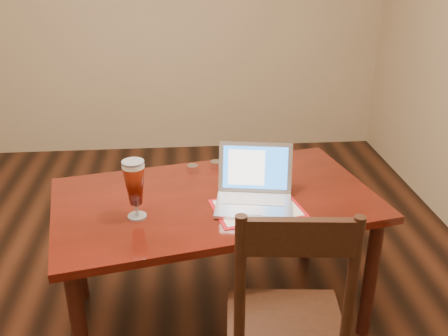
{
  "coord_description": "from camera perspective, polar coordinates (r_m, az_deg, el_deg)",
  "views": [
    {
      "loc": [
        0.36,
        -2.18,
        1.89
      ],
      "look_at": [
        0.54,
        -0.1,
        0.94
      ],
      "focal_mm": 40.0,
      "sensor_mm": 36.0,
      "label": 1
    }
  ],
  "objects": [
    {
      "name": "ground",
      "position": [
        2.91,
        -11.25,
        -16.61
      ],
      "size": [
        5.0,
        5.0,
        0.0
      ],
      "primitive_type": "plane",
      "color": "black",
      "rests_on": "ground"
    },
    {
      "name": "dining_table",
      "position": [
        2.52,
        -1.07,
        -4.9
      ],
      "size": [
        1.71,
        1.18,
        1.02
      ],
      "rotation": [
        0.0,
        0.0,
        0.2
      ],
      "color": "#55120B",
      "rests_on": "ground"
    },
    {
      "name": "dining_chair",
      "position": [
        2.06,
        7.19,
        -17.71
      ],
      "size": [
        0.51,
        0.49,
        1.1
      ],
      "rotation": [
        0.0,
        0.0,
        -0.1
      ],
      "color": "black",
      "rests_on": "ground"
    }
  ]
}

